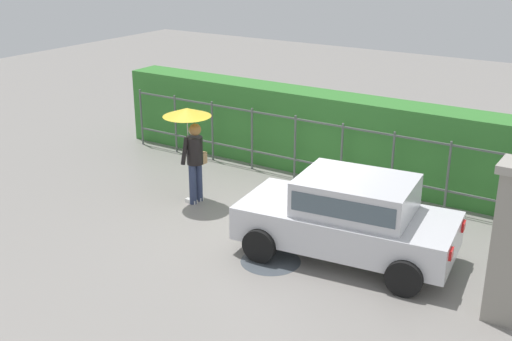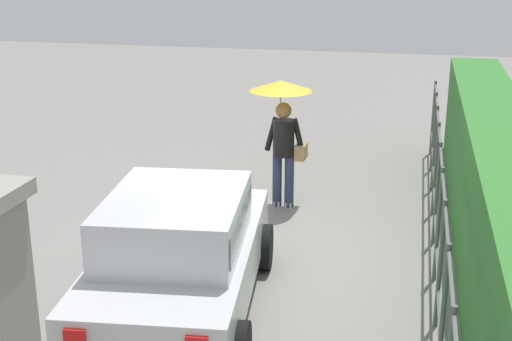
{
  "view_description": "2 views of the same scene",
  "coord_description": "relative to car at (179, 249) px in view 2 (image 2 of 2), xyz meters",
  "views": [
    {
      "loc": [
        5.66,
        -9.64,
        5.31
      ],
      "look_at": [
        -0.43,
        -0.24,
        1.17
      ],
      "focal_mm": 44.92,
      "sensor_mm": 36.0,
      "label": 1
    },
    {
      "loc": [
        8.42,
        2.1,
        4.04
      ],
      "look_at": [
        -0.58,
        0.05,
        1.1
      ],
      "focal_mm": 49.35,
      "sensor_mm": 36.0,
      "label": 2
    }
  ],
  "objects": [
    {
      "name": "hedge_row",
      "position": [
        -2.12,
        3.58,
        0.15
      ],
      "size": [
        11.56,
        0.9,
        1.9
      ],
      "primitive_type": "cube",
      "color": "#387F33",
      "rests_on": "ground"
    },
    {
      "name": "pedestrian",
      "position": [
        -3.79,
        0.46,
        0.69
      ],
      "size": [
        0.99,
        0.99,
        2.05
      ],
      "rotation": [
        0.0,
        0.0,
        3.1
      ],
      "color": "#2D3856",
      "rests_on": "ground"
    },
    {
      "name": "fence_section",
      "position": [
        -2.12,
        2.86,
        0.02
      ],
      "size": [
        10.61,
        0.05,
        1.5
      ],
      "color": "#59605B",
      "rests_on": "ground"
    },
    {
      "name": "car",
      "position": [
        0.0,
        0.0,
        0.0
      ],
      "size": [
        3.88,
        2.2,
        1.48
      ],
      "rotation": [
        0.0,
        0.0,
        3.26
      ],
      "color": "silver",
      "rests_on": "ground"
    },
    {
      "name": "puddle_near",
      "position": [
        -1.04,
        -0.89,
        -0.8
      ],
      "size": [
        1.05,
        1.05,
        0.0
      ],
      "primitive_type": "cylinder",
      "color": "#4C545B",
      "rests_on": "ground"
    },
    {
      "name": "ground_plane",
      "position": [
        -1.56,
        0.35,
        -0.8
      ],
      "size": [
        40.0,
        40.0,
        0.0
      ],
      "primitive_type": "plane",
      "color": "gray"
    }
  ]
}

